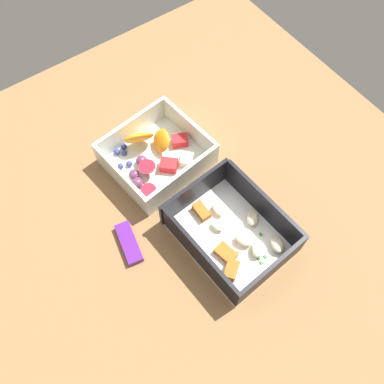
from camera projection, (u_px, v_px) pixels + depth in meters
The scene contains 4 objects.
table_surface at pixel (189, 197), 68.77cm from camera, with size 80.00×80.00×2.00cm, color brown.
pasta_container at pixel (232, 233), 62.43cm from camera, with size 18.55×14.94×6.26cm.
fruit_bowl at pixel (155, 156), 69.20cm from camera, with size 16.03×17.28×5.90cm.
candy_bar at pixel (129, 243), 63.12cm from camera, with size 7.00×2.40×1.20cm, color #51197A.
Camera 1 is at (-26.05, 17.94, 62.07)cm, focal length 37.66 mm.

